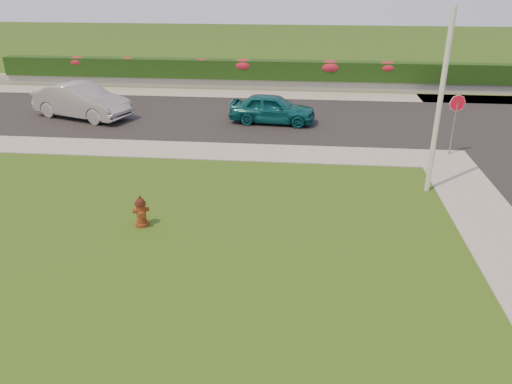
# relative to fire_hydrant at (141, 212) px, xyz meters

# --- Properties ---
(ground) EXTENTS (120.00, 120.00, 0.00)m
(ground) POSITION_rel_fire_hydrant_xyz_m (2.77, -2.63, -0.43)
(ground) COLOR black
(ground) RESTS_ON ground
(street_far) EXTENTS (26.00, 8.00, 0.04)m
(street_far) POSITION_rel_fire_hydrant_xyz_m (-2.23, 11.37, -0.41)
(street_far) COLOR black
(street_far) RESTS_ON ground
(sidewalk_far) EXTENTS (24.00, 2.00, 0.04)m
(sidewalk_far) POSITION_rel_fire_hydrant_xyz_m (-3.23, 6.37, -0.41)
(sidewalk_far) COLOR gray
(sidewalk_far) RESTS_ON ground
(curb_corner) EXTENTS (2.00, 2.00, 0.04)m
(curb_corner) POSITION_rel_fire_hydrant_xyz_m (9.77, 6.37, -0.41)
(curb_corner) COLOR gray
(curb_corner) RESTS_ON ground
(sidewalk_beyond) EXTENTS (34.00, 2.00, 0.04)m
(sidewalk_beyond) POSITION_rel_fire_hydrant_xyz_m (1.77, 16.37, -0.41)
(sidewalk_beyond) COLOR gray
(sidewalk_beyond) RESTS_ON ground
(retaining_wall) EXTENTS (34.00, 0.40, 0.60)m
(retaining_wall) POSITION_rel_fire_hydrant_xyz_m (1.77, 17.87, -0.13)
(retaining_wall) COLOR gray
(retaining_wall) RESTS_ON ground
(hedge) EXTENTS (32.00, 0.90, 1.10)m
(hedge) POSITION_rel_fire_hydrant_xyz_m (1.77, 17.97, 0.72)
(hedge) COLOR black
(hedge) RESTS_ON retaining_wall
(fire_hydrant) EXTENTS (0.46, 0.44, 0.90)m
(fire_hydrant) POSITION_rel_fire_hydrant_xyz_m (0.00, 0.00, 0.00)
(fire_hydrant) COLOR #56200D
(fire_hydrant) RESTS_ON ground
(sedan_teal) EXTENTS (4.09, 1.95, 1.35)m
(sedan_teal) POSITION_rel_fire_hydrant_xyz_m (2.91, 10.59, 0.29)
(sedan_teal) COLOR #0B4F57
(sedan_teal) RESTS_ON street_far
(sedan_silver) EXTENTS (5.18, 3.25, 1.61)m
(sedan_silver) POSITION_rel_fire_hydrant_xyz_m (-6.26, 10.56, 0.42)
(sedan_silver) COLOR #9A9EA2
(sedan_silver) RESTS_ON street_far
(utility_pole) EXTENTS (0.16, 0.16, 5.71)m
(utility_pole) POSITION_rel_fire_hydrant_xyz_m (8.49, 3.32, 2.43)
(utility_pole) COLOR silver
(utility_pole) RESTS_ON ground
(stop_sign) EXTENTS (0.63, 0.17, 2.37)m
(stop_sign) POSITION_rel_fire_hydrant_xyz_m (10.07, 6.90, 1.32)
(stop_sign) COLOR slate
(stop_sign) RESTS_ON ground
(flower_clump_a) EXTENTS (1.24, 0.79, 0.62)m
(flower_clump_a) POSITION_rel_fire_hydrant_xyz_m (-9.62, 17.87, 1.03)
(flower_clump_a) COLOR #B81F34
(flower_clump_a) RESTS_ON hedge
(flower_clump_b) EXTENTS (1.05, 0.68, 0.53)m
(flower_clump_b) POSITION_rel_fire_hydrant_xyz_m (-6.45, 17.87, 1.07)
(flower_clump_b) COLOR #B81F34
(flower_clump_b) RESTS_ON hedge
(flower_clump_c) EXTENTS (1.02, 0.66, 0.51)m
(flower_clump_c) POSITION_rel_fire_hydrant_xyz_m (-1.87, 17.87, 1.07)
(flower_clump_c) COLOR #B81F34
(flower_clump_c) RESTS_ON hedge
(flower_clump_d) EXTENTS (1.38, 0.89, 0.69)m
(flower_clump_d) POSITION_rel_fire_hydrant_xyz_m (0.65, 17.87, 1.00)
(flower_clump_d) COLOR #B81F34
(flower_clump_d) RESTS_ON hedge
(flower_clump_e) EXTENTS (1.47, 0.94, 0.73)m
(flower_clump_e) POSITION_rel_fire_hydrant_xyz_m (5.76, 17.87, 0.98)
(flower_clump_e) COLOR #B81F34
(flower_clump_e) RESTS_ON hedge
(flower_clump_f) EXTENTS (1.29, 0.83, 0.65)m
(flower_clump_f) POSITION_rel_fire_hydrant_xyz_m (9.05, 17.87, 1.02)
(flower_clump_f) COLOR #B81F34
(flower_clump_f) RESTS_ON hedge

